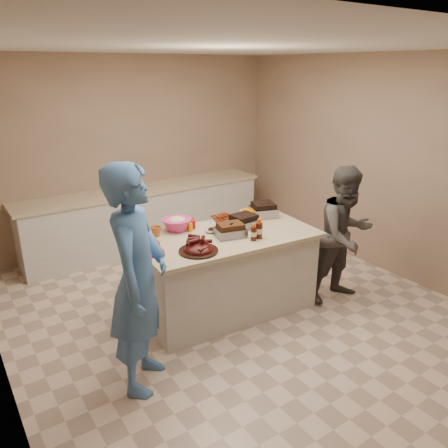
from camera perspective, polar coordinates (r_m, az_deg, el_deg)
room at (r=4.91m, az=1.14°, el=-11.15°), size 4.50×5.00×2.70m
back_counter at (r=6.48m, az=-10.14°, el=0.82°), size 3.60×0.64×0.90m
island at (r=4.93m, az=0.33°, el=-11.00°), size 1.94×1.13×0.89m
rib_platter at (r=4.13m, az=-3.34°, el=-3.63°), size 0.39×0.39×0.15m
pulled_pork_tray at (r=4.49m, az=0.84°, el=-1.60°), size 0.34×0.29×0.09m
brisket_tray at (r=4.75m, az=2.59°, el=-0.40°), size 0.32×0.27×0.09m
roasting_pan at (r=5.11m, az=5.14°, el=1.01°), size 0.35×0.35×0.11m
coleslaw_bowl at (r=4.68m, az=-6.12°, el=-0.81°), size 0.34×0.34×0.22m
sausage_plate at (r=4.90m, az=-0.10°, el=0.28°), size 0.29×0.29×0.05m
mac_cheese_dish at (r=5.15m, az=3.97°, el=1.22°), size 0.30×0.23×0.07m
bbq_bottle_a at (r=4.40m, az=3.86°, el=-2.13°), size 0.06×0.06×0.18m
bbq_bottle_b at (r=4.45m, az=4.57°, el=-1.86°), size 0.07×0.07×0.20m
mustard_bottle at (r=4.63m, az=-4.39°, el=-0.98°), size 0.05×0.05×0.12m
sauce_bowl at (r=4.60m, az=-1.70°, el=-1.10°), size 0.13×0.05×0.12m
plate_stack_large at (r=4.31m, az=-9.97°, el=-2.86°), size 0.26×0.26×0.03m
plate_stack_small at (r=4.12m, az=-9.02°, el=-3.90°), size 0.20×0.20×0.03m
plastic_cup at (r=4.55m, az=-8.83°, el=-1.56°), size 0.12×0.11×0.11m
basket_stack at (r=4.75m, az=-4.95°, el=-0.47°), size 0.22×0.20×0.09m
guest_blue at (r=4.03m, az=-10.22°, el=-19.36°), size 1.91×1.74×0.45m
guest_gray at (r=5.33m, az=14.75°, el=-9.17°), size 0.86×1.60×0.59m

